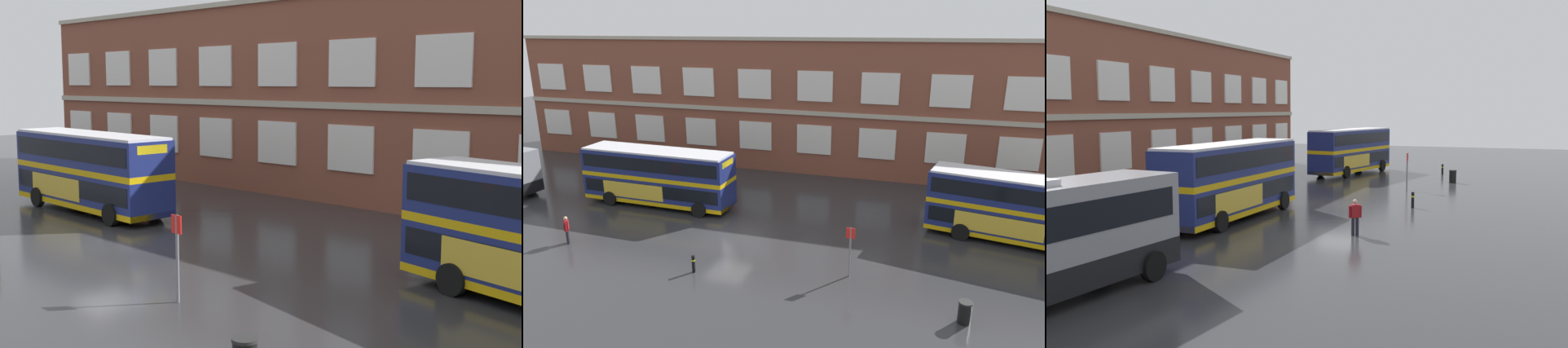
% 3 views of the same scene
% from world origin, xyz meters
% --- Properties ---
extents(ground_plane, '(120.00, 120.00, 0.00)m').
position_xyz_m(ground_plane, '(0.00, 2.00, 0.00)').
color(ground_plane, '#2B2B2D').
extents(brick_terminal_building, '(53.12, 8.19, 11.53)m').
position_xyz_m(brick_terminal_building, '(-0.67, 17.98, 5.62)').
color(brick_terminal_building, brown).
rests_on(brick_terminal_building, ground).
extents(double_decker_near, '(11.05, 3.05, 4.07)m').
position_xyz_m(double_decker_near, '(-6.84, 3.61, 2.15)').
color(double_decker_near, navy).
rests_on(double_decker_near, ground).
extents(bus_stand_flag, '(0.44, 0.10, 2.70)m').
position_xyz_m(bus_stand_flag, '(8.06, -2.72, 1.64)').
color(bus_stand_flag, slate).
rests_on(bus_stand_flag, ground).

